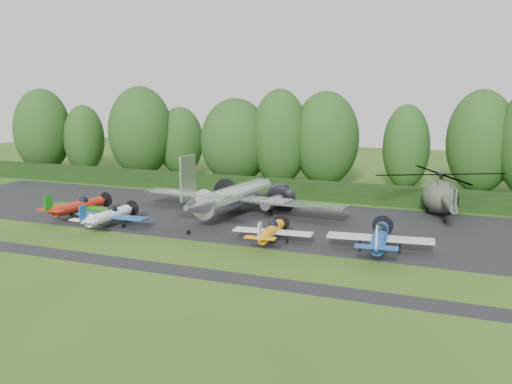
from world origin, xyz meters
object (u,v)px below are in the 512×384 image
at_px(transport_plane, 234,197).
at_px(light_plane_orange, 271,231).
at_px(light_plane_white, 109,215).
at_px(light_plane_red, 79,206).
at_px(helicopter, 440,193).
at_px(light_plane_blue, 380,237).

distance_m(transport_plane, light_plane_orange, 10.10).
relative_size(light_plane_white, light_plane_orange, 1.09).
bearing_deg(light_plane_orange, light_plane_white, -172.57).
relative_size(transport_plane, light_plane_red, 2.80).
distance_m(transport_plane, helicopter, 19.24).
xyz_separation_m(transport_plane, light_plane_orange, (6.65, -7.55, -0.88)).
bearing_deg(transport_plane, helicopter, 19.70).
bearing_deg(light_plane_white, helicopter, 31.61).
xyz_separation_m(light_plane_orange, light_plane_blue, (8.17, 0.42, 0.22)).
bearing_deg(light_plane_red, light_plane_blue, -7.49).
bearing_deg(light_plane_white, light_plane_orange, 2.00).
xyz_separation_m(transport_plane, light_plane_white, (-8.01, -8.09, -0.79)).
distance_m(light_plane_white, helicopter, 30.14).
relative_size(light_plane_red, light_plane_blue, 0.93).
height_order(light_plane_orange, helicopter, helicopter).
bearing_deg(helicopter, light_plane_blue, -87.95).
height_order(light_plane_white, light_plane_blue, light_plane_blue).
height_order(light_plane_red, light_plane_orange, light_plane_red).
bearing_deg(light_plane_white, transport_plane, 45.18).
height_order(transport_plane, light_plane_orange, transport_plane).
relative_size(light_plane_white, light_plane_blue, 0.89).
distance_m(light_plane_blue, helicopter, 15.17).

